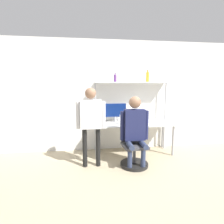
# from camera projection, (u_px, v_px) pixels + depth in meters

# --- Properties ---
(ground_plane) EXTENTS (12.00, 12.00, 0.00)m
(ground_plane) POSITION_uv_depth(u_px,v_px,m) (136.00, 159.00, 3.88)
(ground_plane) COLOR tan
(wall_back) EXTENTS (8.00, 0.06, 2.70)m
(wall_back) POSITION_uv_depth(u_px,v_px,m) (130.00, 96.00, 4.42)
(wall_back) COLOR white
(wall_back) RESTS_ON ground_plane
(desk) EXTENTS (1.88, 0.70, 0.73)m
(desk) POSITION_uv_depth(u_px,v_px,m) (133.00, 126.00, 4.14)
(desk) COLOR silver
(desk) RESTS_ON ground_plane
(shelf_unit) EXTENTS (1.79, 0.31, 1.69)m
(shelf_unit) POSITION_uv_depth(u_px,v_px,m) (132.00, 91.00, 4.21)
(shelf_unit) COLOR silver
(shelf_unit) RESTS_ON ground_plane
(monitor) EXTENTS (0.55, 0.20, 0.47)m
(monitor) POSITION_uv_depth(u_px,v_px,m) (115.00, 111.00, 4.21)
(monitor) COLOR #B7B7BC
(monitor) RESTS_ON desk
(laptop) EXTENTS (0.33, 0.22, 0.22)m
(laptop) POSITION_uv_depth(u_px,v_px,m) (127.00, 122.00, 3.97)
(laptop) COLOR silver
(laptop) RESTS_ON desk
(cell_phone) EXTENTS (0.07, 0.15, 0.01)m
(cell_phone) POSITION_uv_depth(u_px,v_px,m) (139.00, 125.00, 3.93)
(cell_phone) COLOR #264C8C
(cell_phone) RESTS_ON desk
(office_chair) EXTENTS (0.56, 0.56, 0.90)m
(office_chair) POSITION_uv_depth(u_px,v_px,m) (134.00, 152.00, 3.53)
(office_chair) COLOR black
(office_chair) RESTS_ON ground_plane
(person_seated) EXTENTS (0.57, 0.48, 1.40)m
(person_seated) POSITION_uv_depth(u_px,v_px,m) (135.00, 126.00, 3.41)
(person_seated) COLOR #2D3856
(person_seated) RESTS_ON ground_plane
(person_standing) EXTENTS (0.57, 0.21, 1.57)m
(person_standing) POSITION_uv_depth(u_px,v_px,m) (91.00, 118.00, 3.37)
(person_standing) COLOR black
(person_standing) RESTS_ON ground_plane
(bottle_amber) EXTENTS (0.08, 0.08, 0.29)m
(bottle_amber) POSITION_uv_depth(u_px,v_px,m) (148.00, 77.00, 4.21)
(bottle_amber) COLOR gold
(bottle_amber) RESTS_ON shelf_unit
(bottle_purple) EXTENTS (0.07, 0.07, 0.20)m
(bottle_purple) POSITION_uv_depth(u_px,v_px,m) (115.00, 78.00, 4.12)
(bottle_purple) COLOR #593372
(bottle_purple) RESTS_ON shelf_unit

